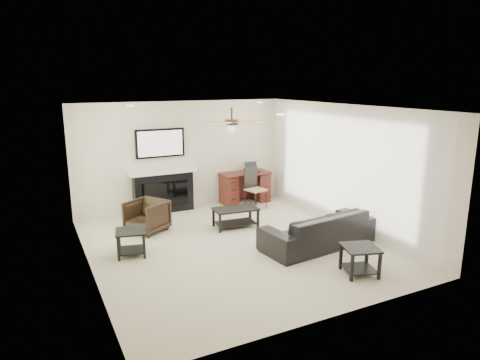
{
  "coord_description": "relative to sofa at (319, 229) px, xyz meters",
  "views": [
    {
      "loc": [
        -3.22,
        -6.62,
        2.95
      ],
      "look_at": [
        0.35,
        0.48,
        1.1
      ],
      "focal_mm": 32.0,
      "sensor_mm": 36.0,
      "label": 1
    }
  ],
  "objects": [
    {
      "name": "end_table_near",
      "position": [
        -0.15,
        -1.25,
        -0.1
      ],
      "size": [
        0.65,
        0.65,
        0.45
      ],
      "primitive_type": "cube",
      "rotation": [
        0.0,
        0.0,
        -0.31
      ],
      "color": "black",
      "rests_on": "ground"
    },
    {
      "name": "laptop",
      "position": [
        0.31,
        3.11,
        0.55
      ],
      "size": [
        0.33,
        0.24,
        0.23
      ],
      "primitive_type": "cube",
      "color": "black",
      "rests_on": "desk"
    },
    {
      "name": "coffee_table",
      "position": [
        -0.9,
        1.6,
        -0.12
      ],
      "size": [
        0.94,
        0.58,
        0.4
      ],
      "primitive_type": "cube",
      "rotation": [
        0.0,
        0.0,
        -0.1
      ],
      "color": "black",
      "rests_on": "ground"
    },
    {
      "name": "desk_chair",
      "position": [
        0.11,
        2.58,
        0.16
      ],
      "size": [
        0.51,
        0.52,
        0.97
      ],
      "primitive_type": "cube",
      "rotation": [
        0.0,
        0.0,
        0.22
      ],
      "color": "black",
      "rests_on": "ground"
    },
    {
      "name": "fireplace_unit",
      "position": [
        -1.91,
        3.27,
        0.63
      ],
      "size": [
        1.52,
        0.34,
        1.91
      ],
      "primitive_type": "cube",
      "color": "black",
      "rests_on": "ground"
    },
    {
      "name": "end_table_left",
      "position": [
        -3.15,
        1.1,
        -0.1
      ],
      "size": [
        0.6,
        0.6,
        0.45
      ],
      "primitive_type": "cube",
      "rotation": [
        0.0,
        0.0,
        -0.22
      ],
      "color": "black",
      "rests_on": "ground"
    },
    {
      "name": "desk",
      "position": [
        0.11,
        3.13,
        0.06
      ],
      "size": [
        1.22,
        0.56,
        0.76
      ],
      "primitive_type": "cube",
      "color": "#38120E",
      "rests_on": "ground"
    },
    {
      "name": "sofa",
      "position": [
        0.0,
        0.0,
        0.0
      ],
      "size": [
        2.27,
        1.09,
        0.64
      ],
      "primitive_type": "imported",
      "rotation": [
        0.0,
        0.0,
        3.25
      ],
      "color": "black",
      "rests_on": "ground"
    },
    {
      "name": "room_shell",
      "position": [
        -1.18,
        0.77,
        1.36
      ],
      "size": [
        5.5,
        5.54,
        2.52
      ],
      "color": "beige",
      "rests_on": "ground"
    },
    {
      "name": "armchair",
      "position": [
        -2.6,
        2.15,
        0.0
      ],
      "size": [
        0.96,
        0.95,
        0.64
      ],
      "primitive_type": "imported",
      "rotation": [
        0.0,
        0.0,
        -1.02
      ],
      "color": "black",
      "rests_on": "ground"
    }
  ]
}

